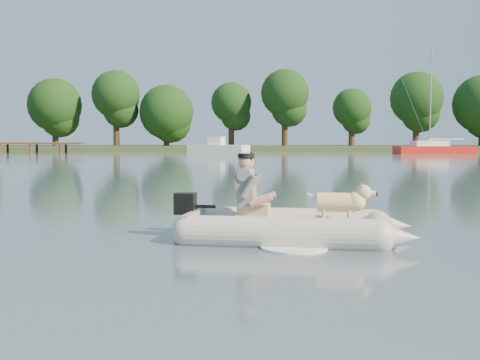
{
  "coord_description": "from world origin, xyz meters",
  "views": [
    {
      "loc": [
        0.01,
        -8.09,
        1.46
      ],
      "look_at": [
        -0.2,
        2.09,
        0.75
      ],
      "focal_mm": 45.0,
      "sensor_mm": 36.0,
      "label": 1
    }
  ],
  "objects_px": {
    "dinghy": "(293,201)",
    "dog": "(336,206)",
    "motorboat": "(218,143)",
    "sailboat": "(433,149)",
    "man": "(247,187)"
  },
  "relations": [
    {
      "from": "dinghy",
      "to": "motorboat",
      "type": "distance_m",
      "value": 46.2
    },
    {
      "from": "man",
      "to": "dog",
      "type": "distance_m",
      "value": 1.31
    },
    {
      "from": "dog",
      "to": "motorboat",
      "type": "bearing_deg",
      "value": 103.65
    },
    {
      "from": "man",
      "to": "dog",
      "type": "height_order",
      "value": "man"
    },
    {
      "from": "man",
      "to": "sailboat",
      "type": "xyz_separation_m",
      "value": [
        17.2,
        48.43,
        -0.3
      ]
    },
    {
      "from": "dog",
      "to": "sailboat",
      "type": "bearing_deg",
      "value": 80.21
    },
    {
      "from": "dinghy",
      "to": "dog",
      "type": "bearing_deg",
      "value": 4.57
    },
    {
      "from": "man",
      "to": "dinghy",
      "type": "bearing_deg",
      "value": -4.24
    },
    {
      "from": "dinghy",
      "to": "sailboat",
      "type": "distance_m",
      "value": 51.32
    },
    {
      "from": "dog",
      "to": "sailboat",
      "type": "relative_size",
      "value": 0.09
    },
    {
      "from": "dog",
      "to": "motorboat",
      "type": "relative_size",
      "value": 0.16
    },
    {
      "from": "dog",
      "to": "dinghy",
      "type": "bearing_deg",
      "value": -175.43
    },
    {
      "from": "man",
      "to": "motorboat",
      "type": "distance_m",
      "value": 46.01
    },
    {
      "from": "dog",
      "to": "sailboat",
      "type": "height_order",
      "value": "sailboat"
    },
    {
      "from": "motorboat",
      "to": "sailboat",
      "type": "relative_size",
      "value": 0.55
    }
  ]
}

